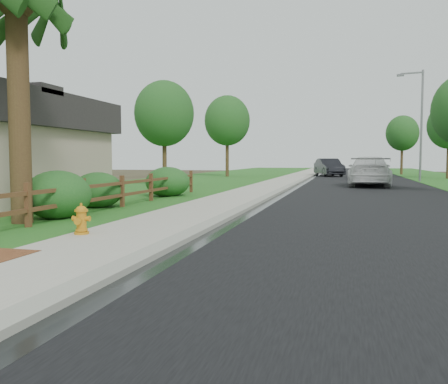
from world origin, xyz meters
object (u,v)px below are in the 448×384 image
(white_suv, at_px, (369,171))
(dark_car_mid, at_px, (365,170))
(ranch_fence, at_px, (104,193))
(fire_hydrant, at_px, (81,220))
(streetlight, at_px, (419,119))

(white_suv, bearing_deg, dark_car_mid, -89.20)
(ranch_fence, xyz_separation_m, white_suv, (8.51, 16.77, 0.28))
(ranch_fence, distance_m, fire_hydrant, 4.84)
(ranch_fence, height_order, streetlight, streetlight)
(fire_hydrant, height_order, dark_car_mid, dark_car_mid)
(fire_hydrant, bearing_deg, dark_car_mid, 77.66)
(ranch_fence, relative_size, dark_car_mid, 3.85)
(fire_hydrant, relative_size, streetlight, 0.08)
(white_suv, bearing_deg, ranch_fence, 64.62)
(ranch_fence, xyz_separation_m, dark_car_mid, (8.64, 26.34, 0.15))
(dark_car_mid, bearing_deg, streetlight, 137.25)
(dark_car_mid, xyz_separation_m, streetlight, (3.52, -3.10, 3.72))
(dark_car_mid, distance_m, streetlight, 5.98)
(ranch_fence, relative_size, fire_hydrant, 26.38)
(white_suv, xyz_separation_m, streetlight, (3.64, 6.47, 3.59))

